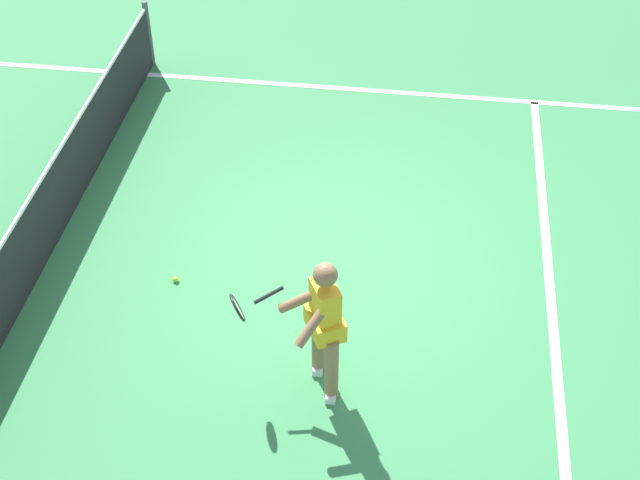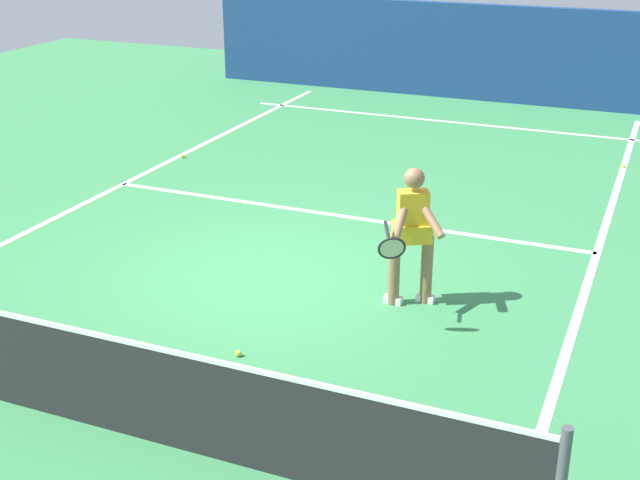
# 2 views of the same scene
# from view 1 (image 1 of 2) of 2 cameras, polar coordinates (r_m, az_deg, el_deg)

# --- Properties ---
(ground_plane) EXTENTS (27.29, 27.29, 0.00)m
(ground_plane) POSITION_cam_1_polar(r_m,az_deg,el_deg) (9.95, 1.73, -1.23)
(ground_plane) COLOR #38844C
(service_line_marking) EXTENTS (7.09, 0.10, 0.01)m
(service_line_marking) POSITION_cam_1_polar(r_m,az_deg,el_deg) (10.05, 14.44, -2.32)
(service_line_marking) COLOR white
(service_line_marking) RESTS_ON ground
(sideline_right_marking) EXTENTS (0.10, 19.00, 0.01)m
(sideline_right_marking) POSITION_cam_1_polar(r_m,az_deg,el_deg) (12.78, 3.53, 9.51)
(sideline_right_marking) COLOR white
(sideline_right_marking) RESTS_ON ground
(court_net) EXTENTS (7.77, 0.08, 1.00)m
(court_net) POSITION_cam_1_polar(r_m,az_deg,el_deg) (10.42, -16.65, 2.36)
(court_net) COLOR #4C4C51
(court_net) RESTS_ON ground
(tennis_player) EXTENTS (0.68, 1.13, 1.55)m
(tennis_player) POSITION_cam_1_polar(r_m,az_deg,el_deg) (8.09, 0.11, -5.29)
(tennis_player) COLOR #8C6647
(tennis_player) RESTS_ON ground
(tennis_ball_mid) EXTENTS (0.07, 0.07, 0.07)m
(tennis_ball_mid) POSITION_cam_1_polar(r_m,az_deg,el_deg) (9.79, -9.22, -2.49)
(tennis_ball_mid) COLOR #D1E533
(tennis_ball_mid) RESTS_ON ground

